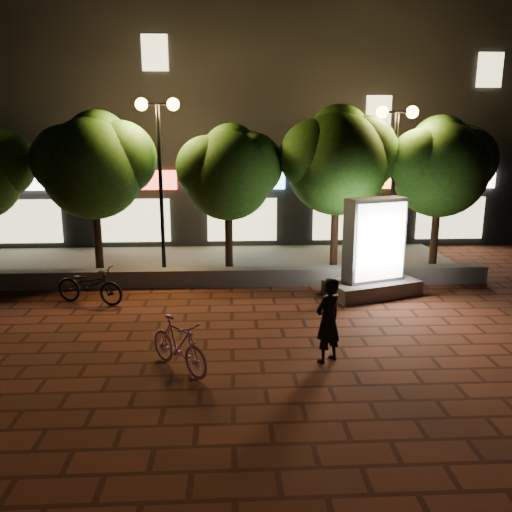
{
  "coord_description": "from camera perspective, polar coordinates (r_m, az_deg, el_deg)",
  "views": [
    {
      "loc": [
        0.53,
        -10.36,
        4.27
      ],
      "look_at": [
        1.14,
        1.5,
        1.45
      ],
      "focal_mm": 36.37,
      "sensor_mm": 36.0,
      "label": 1
    }
  ],
  "objects": [
    {
      "name": "ground",
      "position": [
        11.22,
        -5.51,
        -9.1
      ],
      "size": [
        80.0,
        80.0,
        0.0
      ],
      "primitive_type": "plane",
      "color": "#5D2A1D",
      "rests_on": "ground"
    },
    {
      "name": "retaining_wall",
      "position": [
        14.92,
        -4.88,
        -2.34
      ],
      "size": [
        16.0,
        0.45,
        0.5
      ],
      "primitive_type": "cube",
      "color": "slate",
      "rests_on": "ground"
    },
    {
      "name": "sidewalk",
      "position": [
        17.39,
        -4.61,
        -0.78
      ],
      "size": [
        16.0,
        5.0,
        0.08
      ],
      "primitive_type": "cube",
      "color": "slate",
      "rests_on": "ground"
    },
    {
      "name": "building_block",
      "position": [
        23.37,
        -4.42,
        15.09
      ],
      "size": [
        28.0,
        8.12,
        11.3
      ],
      "color": "black",
      "rests_on": "ground"
    },
    {
      "name": "tree_left",
      "position": [
        16.33,
        -17.3,
        9.86
      ],
      "size": [
        3.6,
        3.0,
        4.89
      ],
      "color": "#322013",
      "rests_on": "sidewalk"
    },
    {
      "name": "tree_mid",
      "position": [
        15.86,
        -2.91,
        9.52
      ],
      "size": [
        3.24,
        2.7,
        4.5
      ],
      "color": "#322013",
      "rests_on": "sidewalk"
    },
    {
      "name": "tree_right",
      "position": [
        16.18,
        9.07,
        10.69
      ],
      "size": [
        3.72,
        3.1,
        5.07
      ],
      "color": "#322013",
      "rests_on": "sidewalk"
    },
    {
      "name": "tree_far_right",
      "position": [
        17.14,
        19.71,
        9.56
      ],
      "size": [
        3.48,
        2.9,
        4.76
      ],
      "color": "#322013",
      "rests_on": "sidewalk"
    },
    {
      "name": "street_lamp_left",
      "position": [
        15.69,
        -10.63,
        12.24
      ],
      "size": [
        1.26,
        0.36,
        5.18
      ],
      "color": "black",
      "rests_on": "sidewalk"
    },
    {
      "name": "street_lamp_right",
      "position": [
        16.34,
        15.07,
        11.58
      ],
      "size": [
        1.26,
        0.36,
        4.98
      ],
      "color": "black",
      "rests_on": "sidewalk"
    },
    {
      "name": "ad_kiosk",
      "position": [
        14.17,
        12.79,
        -0.07
      ],
      "size": [
        2.7,
        1.96,
        2.64
      ],
      "color": "slate",
      "rests_on": "ground"
    },
    {
      "name": "scooter_pink",
      "position": [
        9.73,
        -8.5,
        -9.61
      ],
      "size": [
        1.44,
        1.57,
        1.0
      ],
      "primitive_type": "imported",
      "rotation": [
        0.0,
        0.0,
        0.71
      ],
      "color": "#C07FA4",
      "rests_on": "ground"
    },
    {
      "name": "rider",
      "position": [
        9.95,
        7.92,
        -7.03
      ],
      "size": [
        0.72,
        0.68,
        1.66
      ],
      "primitive_type": "imported",
      "rotation": [
        0.0,
        0.0,
        3.78
      ],
      "color": "black",
      "rests_on": "ground"
    },
    {
      "name": "scooter_parked",
      "position": [
        13.93,
        -17.83,
        -3.06
      ],
      "size": [
        1.98,
        1.21,
        0.98
      ],
      "primitive_type": "imported",
      "rotation": [
        0.0,
        0.0,
        1.25
      ],
      "color": "black",
      "rests_on": "ground"
    }
  ]
}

